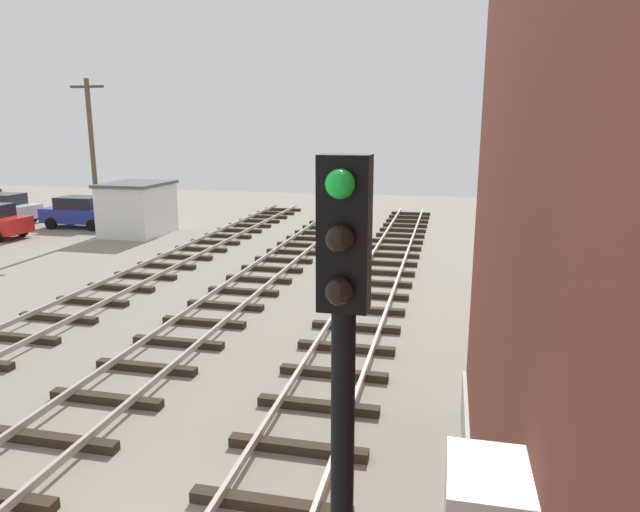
{
  "coord_description": "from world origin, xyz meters",
  "views": [
    {
      "loc": [
        3.17,
        -4.77,
        5.58
      ],
      "look_at": [
        -0.51,
        11.53,
        1.82
      ],
      "focal_mm": 32.18,
      "sensor_mm": 36.0,
      "label": 1
    }
  ],
  "objects": [
    {
      "name": "signal_mast",
      "position": [
        2.47,
        -0.9,
        3.39
      ],
      "size": [
        0.36,
        0.4,
        5.4
      ],
      "color": "black",
      "rests_on": "ground"
    },
    {
      "name": "control_hut",
      "position": [
        -12.91,
        22.53,
        1.39
      ],
      "size": [
        3.0,
        3.8,
        2.76
      ],
      "color": "silver",
      "rests_on": "ground"
    },
    {
      "name": "parked_car_blue",
      "position": [
        -17.19,
        23.69,
        0.9
      ],
      "size": [
        4.2,
        2.04,
        1.76
      ],
      "color": "#23389E",
      "rests_on": "ground"
    },
    {
      "name": "parked_car_silver",
      "position": [
        -22.66,
        24.0,
        0.9
      ],
      "size": [
        4.2,
        2.04,
        1.76
      ],
      "color": "#B7B7BC",
      "rests_on": "ground"
    },
    {
      "name": "utility_pole_far",
      "position": [
        -14.54,
        21.38,
        4.16
      ],
      "size": [
        1.8,
        0.24,
        7.94
      ],
      "color": "brown",
      "rests_on": "ground"
    }
  ]
}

